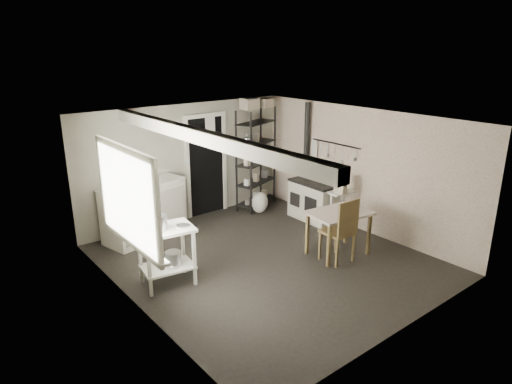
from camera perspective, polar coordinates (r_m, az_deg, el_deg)
floor at (r=7.56m, az=1.44°, el=-8.51°), size 5.00×5.00×0.00m
ceiling at (r=6.85m, az=1.59°, el=8.98°), size 5.00×5.00×0.00m
wall_back at (r=9.09m, az=-8.73°, el=3.64°), size 4.50×0.02×2.30m
wall_front at (r=5.58m, az=18.43°, el=-6.45°), size 4.50×0.02×2.30m
wall_left at (r=6.00m, az=-15.17°, el=-4.40°), size 0.02×5.00×2.30m
wall_right at (r=8.69m, az=12.93°, el=2.71°), size 0.02×5.00×2.30m
window at (r=6.07m, az=-15.96°, el=-0.69°), size 0.12×1.76×1.28m
doorway at (r=9.33m, az=-6.21°, el=3.16°), size 0.96×0.10×2.08m
ceiling_beam at (r=6.17m, az=-7.01°, el=6.91°), size 0.18×5.00×0.18m
wallpaper_panel at (r=8.68m, az=12.89°, el=2.70°), size 0.01×5.00×2.30m
utensil_rail at (r=8.92m, az=9.86°, el=5.95°), size 0.06×1.20×0.44m
prep_table at (r=6.81m, az=-11.04°, el=-8.22°), size 0.85×0.67×0.89m
stockpot at (r=6.58m, az=-12.22°, el=-4.12°), size 0.35×0.35×0.30m
saucepan at (r=6.65m, az=-9.08°, el=-4.53°), size 0.21×0.21×0.11m
bucket at (r=6.81m, az=-10.28°, el=-8.35°), size 0.24×0.24×0.25m
base_cabinets at (r=8.51m, az=-13.78°, el=-2.55°), size 1.67×1.01×1.02m
mixing_bowl at (r=8.37m, az=-13.24°, el=0.70°), size 0.28×0.28×0.06m
counter_cup at (r=8.15m, az=-15.88°, el=0.10°), size 0.12×0.12×0.09m
shelf_rack at (r=9.68m, az=0.01°, el=3.51°), size 1.08×0.70×2.12m
shelf_jar at (r=9.41m, az=-1.15°, el=5.75°), size 0.12×0.12×0.21m
storage_box_a at (r=9.36m, az=-0.81°, el=9.63°), size 0.32×0.28×0.22m
storage_box_b at (r=9.64m, az=1.06°, el=9.75°), size 0.34×0.32×0.19m
stove at (r=9.17m, az=7.29°, el=-0.80°), size 0.57×1.01×0.79m
stovepipe at (r=9.37m, az=6.36°, el=6.92°), size 0.11×0.11×1.46m
side_ledge at (r=8.68m, az=10.57°, el=-2.14°), size 0.54×0.34×0.78m
oats_box at (r=8.40m, az=10.55°, el=1.36°), size 0.14×0.21×0.31m
work_table at (r=7.74m, az=10.23°, el=-5.06°), size 1.08×0.82×0.76m
table_cup at (r=7.65m, az=12.26°, el=-2.03°), size 0.12×0.12×0.09m
chair at (r=7.47m, az=10.13°, el=-5.03°), size 0.46×0.48×1.08m
flour_sack at (r=9.52m, az=0.48°, el=-1.22°), size 0.45×0.42×0.44m
floor_crock at (r=8.62m, az=10.14°, el=-4.78°), size 0.14×0.14×0.15m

